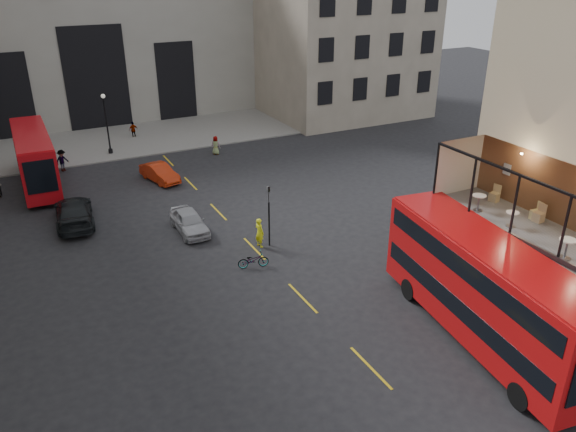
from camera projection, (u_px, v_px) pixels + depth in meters
name	position (u px, v px, depth m)	size (l,w,h in m)	color
ground	(409.00, 354.00, 24.44)	(140.00, 140.00, 0.00)	black
host_frontage	(524.00, 274.00, 26.20)	(3.00, 11.00, 4.50)	tan
cafe_floor	(533.00, 230.00, 25.24)	(3.00, 10.00, 0.10)	slate
gateway	(81.00, 27.00, 57.24)	(35.00, 10.60, 18.00)	#9C9B92
building_right	(332.00, 13.00, 60.73)	(16.60, 18.60, 20.00)	#AB9E8A
pavement_far	(102.00, 142.00, 52.64)	(40.00, 12.00, 0.12)	slate
traffic_light_near	(269.00, 208.00, 32.71)	(0.16, 0.20, 3.80)	black
street_lamp_b	(107.00, 128.00, 48.43)	(0.36, 0.36, 5.33)	black
bus_near	(485.00, 287.00, 24.40)	(4.27, 12.27, 4.80)	#AF0C0D
bus_far	(34.00, 156.00, 41.65)	(2.47, 10.43, 4.15)	#B20C12
car_a	(189.00, 222.00, 35.12)	(1.66, 4.12, 1.40)	#9B9DA3
car_b	(160.00, 173.00, 43.23)	(1.41, 4.05, 1.33)	#B9280B
car_c	(74.00, 212.00, 36.13)	(2.29, 5.64, 1.64)	black
bicycle	(253.00, 260.00, 31.13)	(0.60, 1.73, 0.91)	gray
cyclist	(259.00, 233.00, 33.23)	(0.67, 0.44, 1.83)	#F7FF1A
pedestrian_b	(62.00, 160.00, 45.20)	(1.15, 0.66, 1.78)	gray
pedestrian_c	(133.00, 130.00, 53.65)	(0.93, 0.39, 1.58)	gray
pedestrian_d	(216.00, 145.00, 49.13)	(0.80, 0.52, 1.63)	gray
cafe_table_near	(567.00, 246.00, 22.57)	(0.68, 0.68, 0.84)	white
cafe_table_mid	(512.00, 217.00, 25.30)	(0.57, 0.57, 0.71)	white
cafe_table_far	(479.00, 200.00, 26.87)	(0.64, 0.64, 0.80)	beige
cafe_chair_b	(539.00, 216.00, 25.86)	(0.46, 0.46, 0.85)	tan
cafe_chair_c	(536.00, 214.00, 26.06)	(0.48, 0.48, 0.85)	#DAC47D
cafe_chair_d	(494.00, 196.00, 28.04)	(0.51, 0.51, 0.85)	tan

